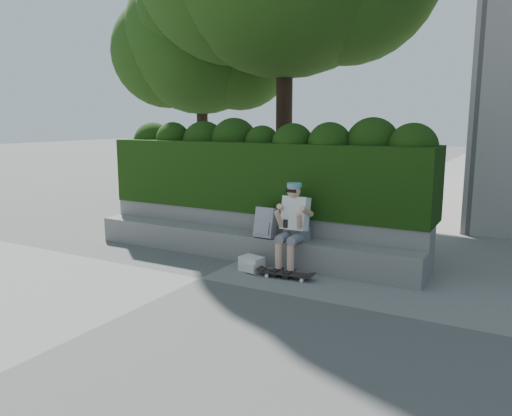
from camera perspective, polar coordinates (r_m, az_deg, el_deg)
The scene contains 9 objects.
ground at distance 7.57m, azimuth -6.41°, elevation -8.01°, with size 80.00×80.00×0.00m, color slate.
bench_ledge at distance 8.51m, azimuth -1.54°, elevation -4.32°, with size 6.00×0.45×0.45m, color gray.
planter_wall at distance 8.87m, azimuth 0.03°, elevation -2.71°, with size 6.00×0.50×0.75m, color gray.
hedge at distance 8.91m, azimuth 0.73°, elevation 3.70°, with size 6.00×1.00×1.20m, color black.
tree_right at distance 14.86m, azimuth -6.34°, elevation 18.76°, with size 4.25×4.25×6.73m.
person at distance 7.77m, azimuth 4.32°, elevation -1.76°, with size 0.40×0.76×1.38m.
skateboard at distance 7.53m, azimuth 3.43°, elevation -7.51°, with size 0.80×0.28×0.08m.
backpack_plaid at distance 8.08m, azimuth 1.13°, elevation -1.68°, with size 0.33×0.18×0.49m, color #B3B3B8.
backpack_ground at distance 7.85m, azimuth -0.49°, elevation -6.39°, with size 0.35×0.25×0.23m, color silver.
Camera 1 is at (4.21, -5.83, 2.35)m, focal length 35.00 mm.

